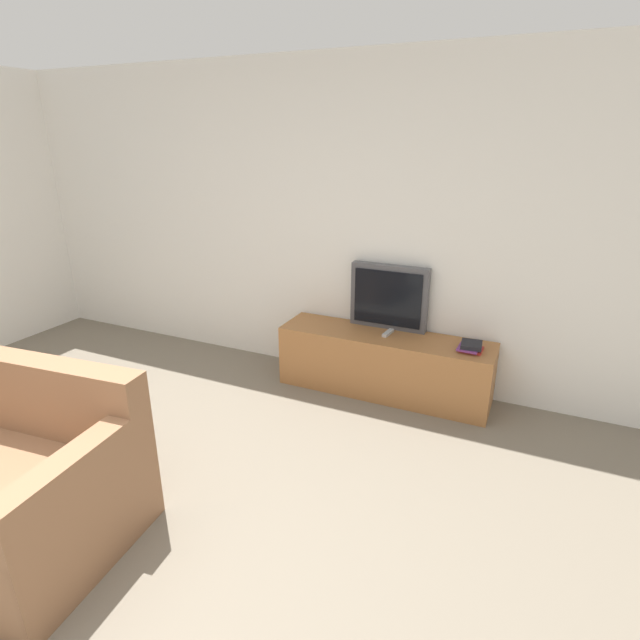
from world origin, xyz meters
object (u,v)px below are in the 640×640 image
object	(u,v)px
book_stack	(471,346)
remote_on_stand	(388,333)
television	(389,297)
tv_stand	(384,364)

from	to	relation	value
book_stack	remote_on_stand	bearing A→B (deg)	175.55
book_stack	remote_on_stand	xyz separation A→B (m)	(-0.65, 0.05, -0.02)
remote_on_stand	television	bearing A→B (deg)	109.23
television	book_stack	world-z (taller)	television
television	tv_stand	bearing A→B (deg)	-78.13
book_stack	remote_on_stand	world-z (taller)	book_stack
television	remote_on_stand	size ratio (longest dim) A/B	4.05
tv_stand	television	distance (m)	0.55
tv_stand	television	xyz separation A→B (m)	(-0.04, 0.17, 0.52)
remote_on_stand	tv_stand	bearing A→B (deg)	-118.88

